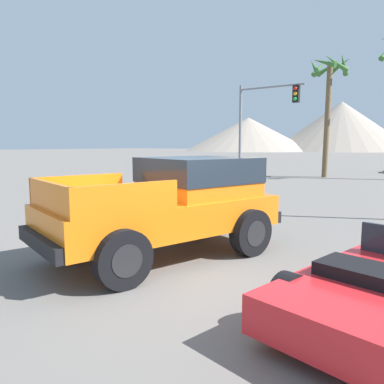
{
  "coord_description": "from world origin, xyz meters",
  "views": [
    {
      "loc": [
        4.38,
        -5.3,
        2.21
      ],
      "look_at": [
        -0.38,
        1.23,
        1.19
      ],
      "focal_mm": 35.0,
      "sensor_mm": 36.0,
      "label": 1
    }
  ],
  "objects": [
    {
      "name": "ground_plane",
      "position": [
        0.0,
        0.0,
        0.0
      ],
      "size": [
        320.0,
        320.0,
        0.0
      ],
      "primitive_type": "plane",
      "color": "slate"
    },
    {
      "name": "traffic_light_main",
      "position": [
        -5.1,
        14.6,
        3.97
      ],
      "size": [
        3.91,
        0.38,
        5.66
      ],
      "color": "slate",
      "rests_on": "ground_plane"
    },
    {
      "name": "palm_tree_short",
      "position": [
        -3.3,
        20.63,
        6.0
      ],
      "size": [
        2.82,
        2.8,
        8.02
      ],
      "color": "brown",
      "rests_on": "ground_plane"
    },
    {
      "name": "orange_pickup_truck",
      "position": [
        -0.29,
        0.56,
        1.11
      ],
      "size": [
        3.34,
        5.21,
        1.95
      ],
      "rotation": [
        0.0,
        0.0,
        -0.28
      ],
      "color": "orange",
      "rests_on": "ground_plane"
    }
  ]
}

